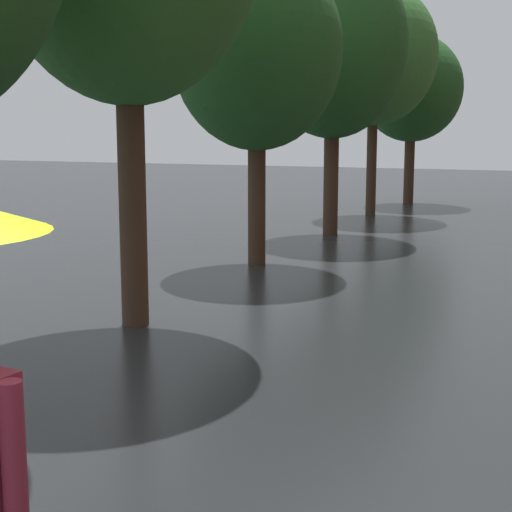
% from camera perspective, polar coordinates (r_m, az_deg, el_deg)
% --- Properties ---
extents(street_tree_2, '(2.75, 2.75, 5.09)m').
position_cam_1_polar(street_tree_2, '(12.89, 0.05, 14.76)').
color(street_tree_2, '#473323').
rests_on(street_tree_2, ground).
extents(street_tree_3, '(3.04, 3.04, 5.84)m').
position_cam_1_polar(street_tree_3, '(16.59, 5.65, 15.08)').
color(street_tree_3, '#473323').
rests_on(street_tree_3, ground).
extents(street_tree_4, '(3.17, 3.17, 5.81)m').
position_cam_1_polar(street_tree_4, '(20.39, 8.63, 14.30)').
color(street_tree_4, '#473323').
rests_on(street_tree_4, ground).
extents(street_tree_5, '(2.94, 2.94, 4.91)m').
position_cam_1_polar(street_tree_5, '(23.58, 11.30, 11.90)').
color(street_tree_5, '#473323').
rests_on(street_tree_5, ground).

